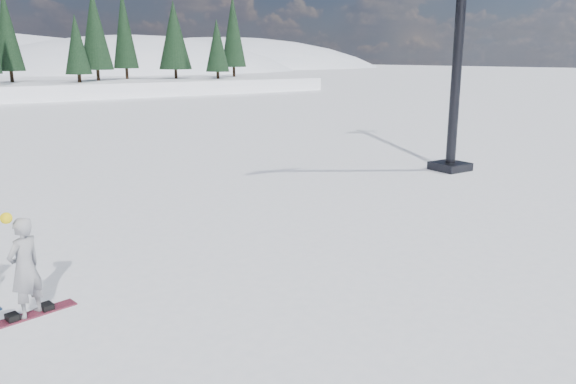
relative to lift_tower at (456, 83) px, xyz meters
name	(u,v)px	position (x,y,z in m)	size (l,w,h in m)	color
ground	(27,339)	(-15.87, -4.63, -3.25)	(420.00, 420.00, 0.00)	white
lift_tower	(456,83)	(0.00, 0.00, 0.00)	(2.21, 1.26, 7.98)	black
snowboarder_woman	(25,267)	(-15.66, -3.81, -2.39)	(0.74, 0.68, 1.85)	#96959A
snowboard_woman	(30,315)	(-15.65, -3.81, -3.23)	(1.50, 0.28, 0.03)	maroon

